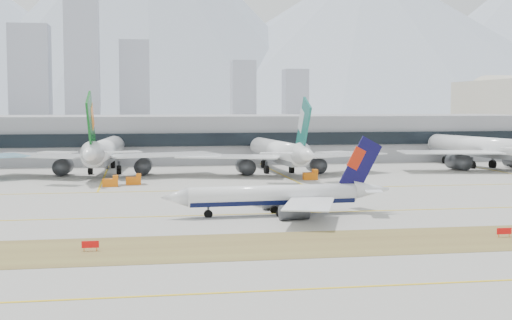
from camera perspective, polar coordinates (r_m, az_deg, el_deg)
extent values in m
plane|color=gray|center=(128.71, 1.58, -3.95)|extent=(3000.00, 3000.00, 0.00)
cube|color=brown|center=(97.97, 5.24, -6.66)|extent=(360.00, 18.00, 0.06)
cube|color=yellow|center=(123.86, 2.03, -4.28)|extent=(360.00, 0.45, 0.04)
cube|color=yellow|center=(76.51, 9.73, -9.89)|extent=(360.00, 0.45, 0.04)
cube|color=yellow|center=(157.97, -0.53, -2.36)|extent=(360.00, 0.45, 0.04)
cylinder|color=white|center=(121.46, 1.35, -2.79)|extent=(29.40, 4.85, 3.20)
cube|color=black|center=(121.57, 1.35, -3.20)|extent=(28.79, 4.33, 1.44)
cone|color=white|center=(118.49, -6.60, -3.00)|extent=(4.64, 3.45, 3.20)
cone|color=white|center=(126.95, 9.20, -2.34)|extent=(6.67, 3.56, 3.20)
cube|color=white|center=(130.98, 1.99, -2.47)|extent=(13.26, 17.35, 0.19)
cube|color=white|center=(130.33, 8.02, -2.05)|extent=(4.27, 5.21, 0.13)
cylinder|color=#3F4247|center=(127.96, 1.62, -3.43)|extent=(5.00, 2.67, 2.40)
cube|color=#3F4247|center=(127.83, 1.62, -3.00)|extent=(2.04, 0.35, 1.12)
cube|color=white|center=(114.07, 4.28, -3.52)|extent=(11.92, 17.26, 0.19)
cube|color=white|center=(122.64, 9.41, -2.48)|extent=(3.89, 5.06, 0.13)
cylinder|color=#3F4247|center=(116.66, 3.08, -4.21)|extent=(5.00, 2.67, 2.40)
cube|color=#3F4247|center=(116.52, 3.08, -3.74)|extent=(2.04, 0.35, 1.12)
cube|color=#0C093D|center=(125.75, 8.37, -0.35)|extent=(7.91, 0.73, 10.02)
cube|color=red|center=(125.37, 8.03, 0.13)|extent=(3.58, 0.55, 4.29)
cylinder|color=#3F4247|center=(119.60, -3.84, -4.15)|extent=(0.38, 0.38, 1.92)
cylinder|color=black|center=(119.66, -3.84, -4.34)|extent=(1.47, 0.64, 1.44)
cylinder|color=#3F4247|center=(120.02, 1.97, -4.11)|extent=(0.38, 0.38, 1.92)
cylinder|color=black|center=(120.08, 1.97, -4.30)|extent=(1.47, 0.64, 1.44)
cylinder|color=#3F4247|center=(124.00, 1.47, -3.83)|extent=(0.38, 0.38, 1.92)
cylinder|color=black|center=(124.06, 1.47, -4.01)|extent=(1.47, 0.64, 1.44)
cylinder|color=white|center=(196.84, -11.99, 0.78)|extent=(9.86, 44.63, 5.86)
cube|color=slate|center=(196.95, -11.98, 0.32)|extent=(8.90, 43.67, 2.64)
cone|color=white|center=(222.12, -11.12, 1.21)|extent=(6.45, 7.27, 5.86)
cone|color=white|center=(170.06, -13.19, 0.43)|extent=(6.73, 10.33, 5.86)
cube|color=white|center=(188.96, -7.49, 0.42)|extent=(30.64, 20.46, 0.35)
cube|color=white|center=(170.86, -10.58, 0.64)|extent=(8.95, 6.01, 0.23)
cylinder|color=#3F4247|center=(192.48, -9.00, -0.48)|extent=(5.05, 7.75, 4.39)
cube|color=#3F4247|center=(192.34, -9.00, 0.04)|extent=(0.72, 3.10, 2.05)
cube|color=white|center=(193.26, -16.89, 0.36)|extent=(30.90, 24.32, 0.35)
cube|color=white|center=(173.17, -15.59, 0.60)|extent=(9.23, 7.19, 0.23)
cylinder|color=#3F4247|center=(195.31, -15.18, -0.51)|extent=(5.05, 7.75, 4.39)
cube|color=#3F4247|center=(195.17, -15.19, 0.00)|extent=(0.72, 3.10, 2.05)
cube|color=#0B5218|center=(172.76, -13.08, 2.81)|extent=(1.64, 12.25, 15.71)
cube|color=orange|center=(173.93, -13.03, 3.38)|extent=(1.14, 5.56, 6.72)
cylinder|color=#3F4247|center=(213.82, -11.38, -0.17)|extent=(0.70, 0.70, 3.51)
cylinder|color=black|center=(213.89, -11.37, -0.37)|extent=(1.26, 2.72, 2.64)
cylinder|color=#3F4247|center=(196.52, -13.11, -0.61)|extent=(0.70, 0.70, 3.51)
cylinder|color=black|center=(196.58, -13.11, -0.83)|extent=(1.26, 2.72, 2.64)
cylinder|color=#3F4247|center=(195.51, -10.91, -0.60)|extent=(0.70, 0.70, 3.51)
cylinder|color=black|center=(195.57, -10.91, -0.82)|extent=(1.26, 2.72, 2.64)
cylinder|color=white|center=(195.41, 1.77, 0.74)|extent=(8.76, 41.95, 5.51)
cube|color=slate|center=(195.52, 1.77, 0.30)|extent=(7.87, 41.06, 2.48)
cone|color=white|center=(218.55, 0.05, 1.15)|extent=(5.99, 6.78, 5.51)
cone|color=white|center=(171.08, 4.10, 0.42)|extent=(6.22, 9.66, 5.51)
cube|color=white|center=(194.32, 6.48, 0.45)|extent=(29.07, 22.64, 0.33)
cube|color=white|center=(175.05, 6.15, 0.64)|extent=(8.67, 6.69, 0.22)
cylinder|color=#3F4247|center=(195.47, 4.83, -0.41)|extent=(4.66, 7.24, 4.13)
cube|color=#3F4247|center=(195.33, 4.84, 0.08)|extent=(0.64, 2.92, 1.93)
cube|color=white|center=(185.97, -2.13, 0.29)|extent=(28.86, 19.51, 0.33)
cube|color=white|center=(170.62, 1.64, 0.56)|extent=(8.44, 5.74, 0.22)
cylinder|color=#3F4247|center=(189.97, -0.83, -0.53)|extent=(4.66, 7.24, 4.13)
cube|color=#3F4247|center=(189.83, -0.84, -0.04)|extent=(0.64, 2.92, 1.93)
cube|color=#166157|center=(173.49, 3.82, 2.64)|extent=(1.40, 11.52, 14.77)
cube|color=#B8BEC3|center=(174.54, 3.70, 3.18)|extent=(1.01, 5.23, 6.32)
cylinder|color=#3F4247|center=(210.96, 0.59, -0.18)|extent=(0.66, 0.66, 3.31)
cylinder|color=black|center=(211.02, 0.59, -0.36)|extent=(1.16, 2.55, 2.48)
cylinder|color=#3F4247|center=(193.69, 0.84, -0.60)|extent=(0.66, 0.66, 3.31)
cylinder|color=black|center=(193.75, 0.84, -0.80)|extent=(1.16, 2.55, 2.48)
cylinder|color=#3F4247|center=(195.66, 2.87, -0.55)|extent=(0.66, 0.66, 3.31)
cylinder|color=black|center=(195.72, 2.87, -0.75)|extent=(1.16, 2.55, 2.48)
cylinder|color=white|center=(220.83, 17.49, 1.03)|extent=(14.51, 43.52, 5.72)
cube|color=slate|center=(220.93, 17.48, 0.62)|extent=(13.49, 42.49, 2.58)
cone|color=white|center=(240.69, 13.76, 1.38)|extent=(6.96, 7.65, 5.72)
cube|color=white|center=(206.40, 15.26, 0.61)|extent=(29.26, 17.22, 0.34)
cylinder|color=#3F4247|center=(212.01, 15.89, -0.15)|extent=(5.69, 7.94, 4.29)
cube|color=#3F4247|center=(211.88, 15.90, 0.31)|extent=(1.04, 3.03, 2.00)
cylinder|color=#3F4247|center=(234.11, 14.93, 0.15)|extent=(0.69, 0.69, 3.43)
cylinder|color=black|center=(234.16, 14.93, -0.02)|extent=(1.51, 2.73, 2.58)
cylinder|color=#3F4247|center=(217.89, 16.90, -0.21)|extent=(0.69, 0.69, 3.43)
cylinder|color=black|center=(217.94, 16.90, -0.39)|extent=(1.51, 2.73, 2.58)
cylinder|color=#3F4247|center=(222.57, 18.40, -0.15)|extent=(0.69, 0.69, 3.43)
cylinder|color=black|center=(222.63, 18.40, -0.33)|extent=(1.51, 2.73, 2.58)
cube|color=gray|center=(241.41, -3.72, 1.80)|extent=(280.00, 42.00, 15.00)
cube|color=black|center=(220.04, -3.15, 1.66)|extent=(280.00, 1.20, 4.00)
cube|color=beige|center=(292.77, 17.82, 3.37)|extent=(2.00, 57.00, 27.90)
cube|color=red|center=(94.80, -13.12, -6.59)|extent=(2.20, 0.15, 0.90)
cylinder|color=orange|center=(94.98, -13.60, -6.98)|extent=(0.10, 0.10, 0.50)
cylinder|color=orange|center=(94.88, -12.63, -6.98)|extent=(0.10, 0.10, 0.50)
cube|color=red|center=(107.76, 19.24, -5.39)|extent=(2.20, 0.15, 0.90)
cylinder|color=orange|center=(107.49, 18.85, -5.76)|extent=(0.10, 0.10, 0.50)
cylinder|color=orange|center=(108.26, 19.60, -5.70)|extent=(0.10, 0.10, 0.50)
cube|color=orange|center=(166.69, -11.58, -1.79)|extent=(3.50, 2.00, 1.80)
cube|color=orange|center=(166.52, -11.17, -1.37)|extent=(1.20, 1.80, 1.00)
cylinder|color=black|center=(166.00, -12.00, -2.01)|extent=(0.70, 0.30, 0.70)
cylinder|color=black|center=(167.59, -11.98, -1.95)|extent=(0.70, 0.30, 0.70)
cylinder|color=black|center=(165.92, -11.17, -2.00)|extent=(0.70, 0.30, 0.70)
cylinder|color=black|center=(167.51, -11.16, -1.94)|extent=(0.70, 0.30, 0.70)
cube|color=orange|center=(178.47, 4.36, -1.29)|extent=(3.50, 2.00, 1.80)
cube|color=orange|center=(178.65, 4.73, -0.90)|extent=(1.20, 1.80, 1.00)
cylinder|color=black|center=(177.47, 4.04, -1.50)|extent=(0.70, 0.30, 0.70)
cylinder|color=black|center=(179.02, 3.92, -1.45)|extent=(0.70, 0.30, 0.70)
cylinder|color=black|center=(178.05, 4.79, -1.49)|extent=(0.70, 0.30, 0.70)
cylinder|color=black|center=(179.59, 4.67, -1.44)|extent=(0.70, 0.30, 0.70)
cube|color=orange|center=(169.78, -9.78, -1.65)|extent=(3.50, 2.00, 1.80)
cube|color=orange|center=(169.66, -9.38, -1.24)|extent=(1.20, 1.80, 1.00)
cylinder|color=black|center=(169.05, -10.19, -1.87)|extent=(0.70, 0.30, 0.70)
cylinder|color=black|center=(170.64, -10.18, -1.81)|extent=(0.70, 0.30, 0.70)
cylinder|color=black|center=(169.04, -9.37, -1.86)|extent=(0.70, 0.30, 0.70)
cylinder|color=black|center=(170.63, -9.38, -1.80)|extent=(0.70, 0.30, 0.70)
cube|color=#9EA2B3|center=(585.76, -17.60, 6.39)|extent=(30.00, 27.00, 80.00)
cube|color=#9EA2B3|center=(577.39, -13.73, 7.99)|extent=(26.00, 23.40, 110.00)
cube|color=#9EA2B3|center=(590.08, -9.69, 6.03)|extent=(24.00, 21.60, 70.00)
cube|color=#9EA2B3|center=(601.65, -1.04, 5.35)|extent=(20.00, 18.00, 55.00)
cube|color=#9EA2B3|center=(609.95, 3.16, 5.01)|extent=(20.00, 18.00, 48.00)
cone|color=#9EA8B7|center=(1537.16, -8.80, 11.69)|extent=(900.00, 900.00, 470.00)
cone|color=#9EA8B7|center=(1602.74, 8.90, 9.45)|extent=(1120.00, 1120.00, 350.00)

